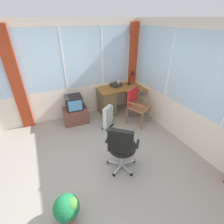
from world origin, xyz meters
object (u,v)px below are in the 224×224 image
at_px(paper_tray, 116,85).
at_px(space_heater, 108,117).
at_px(desk_lamp, 132,76).
at_px(potted_plant, 67,208).
at_px(spray_bottle, 118,84).
at_px(wooden_armchair, 135,101).
at_px(tv_remote, 138,90).
at_px(office_chair, 122,146).
at_px(desk, 109,101).
at_px(tv_on_stand, 75,111).

relative_size(paper_tray, space_heater, 0.49).
relative_size(desk_lamp, potted_plant, 0.89).
height_order(spray_bottle, wooden_armchair, wooden_armchair).
height_order(tv_remote, space_heater, tv_remote).
xyz_separation_m(office_chair, potted_plant, (-1.10, -0.47, -0.33)).
height_order(desk_lamp, office_chair, desk_lamp).
height_order(desk, desk_lamp, desk_lamp).
bearing_deg(potted_plant, desk, 54.92).
bearing_deg(tv_on_stand, potted_plant, -106.95).
height_order(paper_tray, tv_on_stand, paper_tray).
bearing_deg(tv_on_stand, wooden_armchair, -24.17).
distance_m(desk_lamp, paper_tray, 0.56).
xyz_separation_m(desk_lamp, paper_tray, (-0.51, 0.06, -0.22)).
bearing_deg(spray_bottle, space_heater, -132.49).
relative_size(desk, spray_bottle, 5.99).
bearing_deg(spray_bottle, tv_remote, -51.44).
bearing_deg(tv_remote, wooden_armchair, -117.63).
xyz_separation_m(desk_lamp, spray_bottle, (-0.48, -0.01, -0.16)).
height_order(wooden_armchair, space_heater, wooden_armchair).
bearing_deg(desk_lamp, spray_bottle, -178.47).
distance_m(desk_lamp, space_heater, 1.54).
relative_size(tv_remote, spray_bottle, 0.69).
distance_m(wooden_armchair, potted_plant, 2.89).
bearing_deg(desk_lamp, office_chair, -125.15).
bearing_deg(space_heater, tv_on_stand, 140.37).
bearing_deg(wooden_armchair, paper_tray, 98.76).
bearing_deg(potted_plant, tv_remote, 40.34).
relative_size(office_chair, space_heater, 1.63).
bearing_deg(space_heater, desk_lamp, 32.79).
relative_size(space_heater, potted_plant, 1.35).
height_order(desk_lamp, paper_tray, desk_lamp).
bearing_deg(potted_plant, space_heater, 51.90).
bearing_deg(wooden_armchair, desk_lamp, 64.72).
xyz_separation_m(desk_lamp, tv_remote, (-0.10, -0.48, -0.26)).
bearing_deg(space_heater, spray_bottle, 47.51).
xyz_separation_m(spray_bottle, wooden_armchair, (0.10, -0.79, -0.24)).
xyz_separation_m(desk, paper_tray, (0.31, 0.13, 0.40)).
relative_size(tv_on_stand, space_heater, 1.29).
distance_m(desk, potted_plant, 3.11).
bearing_deg(office_chair, paper_tray, 65.73).
bearing_deg(tv_remote, tv_on_stand, -178.06).
xyz_separation_m(desk_lamp, space_heater, (-1.14, -0.73, -0.73)).
xyz_separation_m(space_heater, potted_plant, (-1.47, -1.87, -0.05)).
relative_size(desk_lamp, tv_on_stand, 0.51).
bearing_deg(paper_tray, spray_bottle, -66.32).
relative_size(tv_remote, potted_plant, 0.33).
bearing_deg(paper_tray, desk, -157.13).
distance_m(office_chair, space_heater, 1.47).
relative_size(paper_tray, wooden_armchair, 0.30).
relative_size(desk_lamp, spray_bottle, 1.89).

